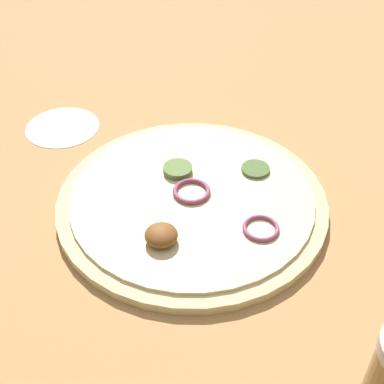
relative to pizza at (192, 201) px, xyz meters
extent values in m
plane|color=tan|center=(0.00, 0.00, -0.01)|extent=(3.00, 3.00, 0.00)
cylinder|color=beige|center=(0.00, 0.00, 0.00)|extent=(0.32, 0.32, 0.01)
cylinder|color=beige|center=(0.00, 0.00, 0.01)|extent=(0.29, 0.29, 0.00)
ellipsoid|color=brown|center=(0.04, 0.07, 0.02)|extent=(0.04, 0.04, 0.02)
cylinder|color=#567538|center=(0.01, -0.05, 0.01)|extent=(0.04, 0.04, 0.01)
torus|color=#934266|center=(-0.07, 0.06, 0.01)|extent=(0.04, 0.04, 0.00)
cylinder|color=#47662D|center=(-0.08, -0.04, 0.01)|extent=(0.04, 0.04, 0.00)
torus|color=#934266|center=(0.00, -0.01, 0.01)|extent=(0.05, 0.05, 0.01)
cylinder|color=white|center=(0.17, -0.18, -0.01)|extent=(0.10, 0.10, 0.00)
camera|label=1|loc=(0.04, 0.47, 0.42)|focal=50.00mm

